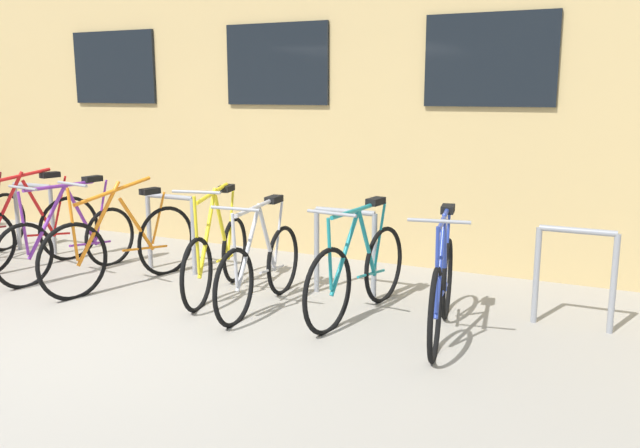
{
  "coord_description": "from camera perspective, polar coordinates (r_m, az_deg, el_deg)",
  "views": [
    {
      "loc": [
        3.81,
        -3.61,
        1.88
      ],
      "look_at": [
        1.31,
        1.6,
        0.73
      ],
      "focal_mm": 37.47,
      "sensor_mm": 36.0,
      "label": 1
    }
  ],
  "objects": [
    {
      "name": "bicycle_yellow",
      "position": [
        6.33,
        -8.79,
        -2.63
      ],
      "size": [
        0.51,
        1.58,
        1.07
      ],
      "color": "black",
      "rests_on": "ground"
    },
    {
      "name": "bicycle_purple",
      "position": [
        7.36,
        -20.62,
        -1.29
      ],
      "size": [
        0.44,
        1.67,
        1.02
      ],
      "color": "black",
      "rests_on": "ground"
    },
    {
      "name": "ground_plane",
      "position": [
        5.58,
        -19.86,
        -9.11
      ],
      "size": [
        42.0,
        42.0,
        0.0
      ],
      "primitive_type": "plane",
      "color": "#9E998E"
    },
    {
      "name": "bicycle_blue",
      "position": [
        5.28,
        10.36,
        -5.43
      ],
      "size": [
        0.46,
        1.63,
        1.02
      ],
      "color": "black",
      "rests_on": "ground"
    },
    {
      "name": "bicycle_teal",
      "position": [
        5.67,
        3.27,
        -4.08
      ],
      "size": [
        0.44,
        1.66,
        0.99
      ],
      "color": "black",
      "rests_on": "ground"
    },
    {
      "name": "bicycle_orange",
      "position": [
        6.81,
        -16.51,
        -1.8
      ],
      "size": [
        0.53,
        1.79,
        1.09
      ],
      "color": "black",
      "rests_on": "ground"
    },
    {
      "name": "storefront_building",
      "position": [
        10.47,
        4.39,
        14.99
      ],
      "size": [
        28.0,
        5.85,
        5.13
      ],
      "color": "tan",
      "rests_on": "ground"
    },
    {
      "name": "bicycle_red",
      "position": [
        7.84,
        -23.74,
        -0.56
      ],
      "size": [
        0.54,
        1.69,
        1.11
      ],
      "color": "black",
      "rests_on": "ground"
    },
    {
      "name": "bike_rack",
      "position": [
        6.62,
        -5.82,
        -0.76
      ],
      "size": [
        6.63,
        0.05,
        0.83
      ],
      "color": "gray",
      "rests_on": "ground"
    },
    {
      "name": "bicycle_silver",
      "position": [
        5.89,
        -5.12,
        -3.66
      ],
      "size": [
        0.44,
        1.61,
        0.99
      ],
      "color": "black",
      "rests_on": "ground"
    }
  ]
}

